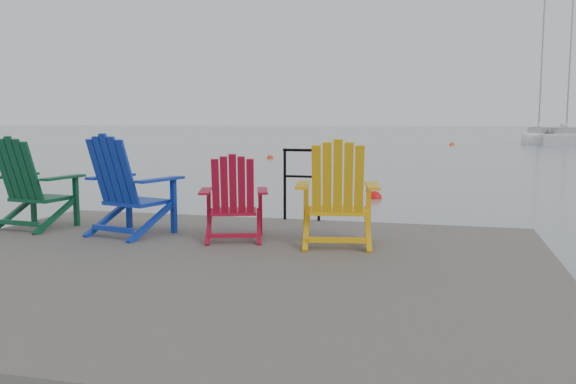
% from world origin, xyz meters
% --- Properties ---
extents(ground, '(400.00, 400.00, 0.00)m').
position_xyz_m(ground, '(0.00, 0.00, 0.00)').
color(ground, slate).
rests_on(ground, ground).
extents(dock, '(6.00, 5.00, 1.40)m').
position_xyz_m(dock, '(0.00, 0.00, 0.35)').
color(dock, '#302E2B').
rests_on(dock, ground).
extents(handrail, '(0.48, 0.04, 0.90)m').
position_xyz_m(handrail, '(0.25, 2.45, 1.04)').
color(handrail, black).
rests_on(handrail, dock).
extents(chair_green, '(0.90, 0.84, 1.04)m').
position_xyz_m(chair_green, '(-2.62, 1.07, 1.02)').
color(chair_green, '#0B4026').
rests_on(chair_green, dock).
extents(chair_blue, '(1.00, 0.95, 1.08)m').
position_xyz_m(chair_blue, '(-1.35, 0.98, 1.04)').
color(chair_blue, '#0E2B98').
rests_on(chair_blue, dock).
extents(chair_red, '(0.84, 0.80, 0.89)m').
position_xyz_m(chair_red, '(-0.14, 0.99, 0.95)').
color(chair_red, maroon).
rests_on(chair_red, dock).
extents(chair_yellow, '(0.92, 0.87, 1.04)m').
position_xyz_m(chair_yellow, '(0.96, 0.99, 1.02)').
color(chair_yellow, '#DA9F0C').
rests_on(chair_yellow, dock).
extents(sailboat_near, '(3.46, 8.79, 11.80)m').
position_xyz_m(sailboat_near, '(9.15, 46.86, 0.36)').
color(sailboat_near, white).
rests_on(sailboat_near, ground).
extents(sailboat_mid, '(5.07, 10.43, 13.71)m').
position_xyz_m(sailboat_mid, '(10.88, 45.39, 0.35)').
color(sailboat_mid, silver).
rests_on(sailboat_mid, ground).
extents(buoy_a, '(0.34, 0.34, 0.34)m').
position_xyz_m(buoy_a, '(0.47, 8.75, 0.00)').
color(buoy_a, red).
rests_on(buoy_a, ground).
extents(buoy_b, '(0.32, 0.32, 0.32)m').
position_xyz_m(buoy_b, '(-5.86, 22.19, 0.00)').
color(buoy_b, red).
rests_on(buoy_b, ground).
extents(buoy_d, '(0.41, 0.41, 0.41)m').
position_xyz_m(buoy_d, '(2.49, 40.00, 0.00)').
color(buoy_d, '#F8520E').
rests_on(buoy_d, ground).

